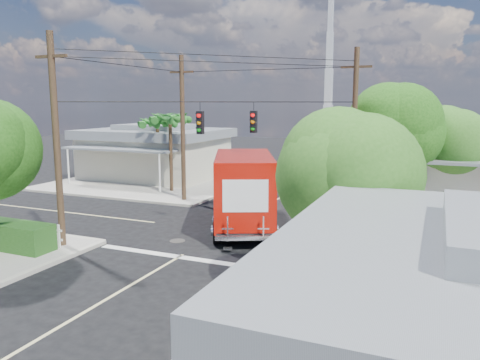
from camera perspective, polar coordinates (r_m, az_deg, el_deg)
The scene contains 16 objects.
ground at distance 22.93m, azimuth -1.97°, elevation -6.18°, with size 120.00×120.00×0.00m, color black.
sidewalk_ne at distance 31.52m, azimuth 25.36°, elevation -2.67°, with size 14.12×14.12×0.14m.
sidewalk_nw at distance 37.43m, azimuth -10.06°, elevation -0.13°, with size 14.12×14.12×0.14m.
road_markings at distance 21.66m, azimuth -3.63°, elevation -7.12°, with size 32.00×32.00×0.01m.
building_nw at distance 39.07m, azimuth -10.26°, elevation 3.44°, with size 10.80×10.20×4.30m.
radio_tower at distance 40.99m, azimuth 10.67°, elevation 8.49°, with size 0.80×0.80×17.00m.
tree_ne_front at distance 26.89m, azimuth 18.52°, elevation 5.94°, with size 4.21×4.14×6.66m.
tree_ne_back at distance 29.04m, azimuth 23.95°, elevation 4.69°, with size 3.77×3.66×5.82m.
tree_se at distance 13.16m, azimuth 12.43°, elevation -0.04°, with size 3.67×3.54×5.62m.
palm_nw_front at distance 32.29m, azimuth -8.53°, elevation 7.30°, with size 3.01×3.08×5.59m.
palm_nw_back at distance 34.64m, azimuth -10.05°, elevation 6.78°, with size 3.01×3.08×5.19m.
utility_poles at distance 24.28m, azimuth -3.83°, elevation 5.87°, with size 12.00×10.68×9.00m.
picket_fence at distance 23.07m, azimuth -26.23°, elevation -5.32°, with size 5.94×0.06×1.00m.
vending_boxes at distance 26.93m, azimuth 16.47°, elevation -2.72°, with size 1.90×0.50×1.10m.
delivery_truck at distance 23.30m, azimuth 0.42°, elevation -1.18°, with size 5.74×8.84×3.71m.
parked_car at distance 21.88m, azimuth 23.75°, elevation -5.67°, with size 2.54×5.50×1.53m, color silver.
Camera 1 is at (9.37, -20.01, 6.13)m, focal length 35.00 mm.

